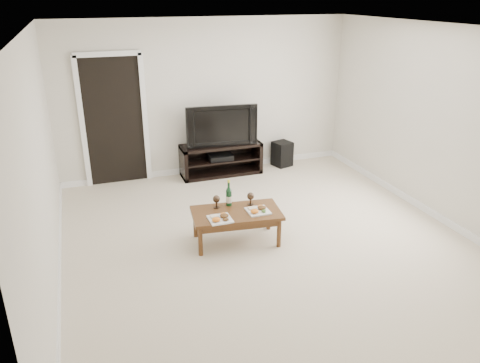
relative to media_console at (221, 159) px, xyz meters
name	(u,v)px	position (x,y,z in m)	size (l,w,h in m)	color
floor	(267,242)	(-0.16, -2.50, -0.28)	(5.50, 5.50, 0.00)	beige
back_wall	(207,98)	(-0.16, 0.27, 1.02)	(5.00, 0.04, 2.60)	beige
ceiling	(273,26)	(-0.16, -2.50, 2.35)	(5.00, 5.50, 0.04)	white
doorway	(114,122)	(-1.71, 0.24, 0.75)	(0.90, 0.02, 2.05)	black
media_console	(221,159)	(0.00, 0.00, 0.00)	(1.39, 0.45, 0.55)	black
television	(221,124)	(0.00, 0.00, 0.62)	(1.20, 0.16, 0.69)	black
av_receiver	(220,157)	(-0.02, -0.01, 0.05)	(0.40, 0.30, 0.08)	black
subwoofer	(282,154)	(1.18, 0.06, -0.05)	(0.30, 0.30, 0.45)	black
coffee_table	(236,227)	(-0.52, -2.34, -0.07)	(1.10, 0.60, 0.42)	#5B3319
plate_left	(220,217)	(-0.78, -2.49, 0.18)	(0.27, 0.27, 0.07)	white
plate_right	(258,209)	(-0.27, -2.43, 0.18)	(0.27, 0.27, 0.07)	white
wine_bottle	(229,193)	(-0.55, -2.13, 0.32)	(0.07, 0.07, 0.35)	#0E3518
goblet_left	(216,202)	(-0.72, -2.15, 0.23)	(0.09, 0.09, 0.17)	#37291E
goblet_right	(251,199)	(-0.28, -2.20, 0.23)	(0.09, 0.09, 0.17)	#37291E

